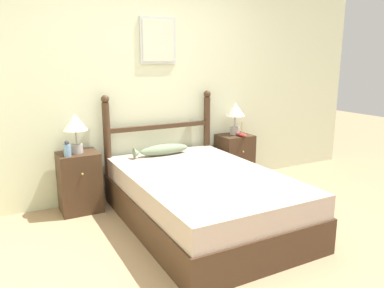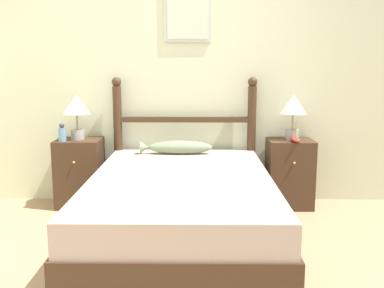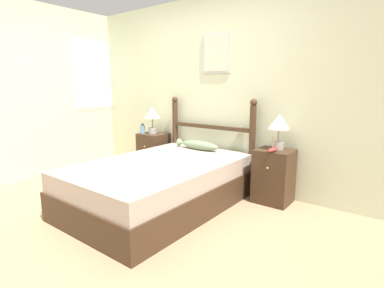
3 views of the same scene
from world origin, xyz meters
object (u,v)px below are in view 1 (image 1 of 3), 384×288
nightstand_right (234,159)px  model_boat (241,135)px  nightstand_left (79,182)px  table_lamp_left (75,125)px  bottle (67,149)px  fish_pillow (162,150)px  bed (202,199)px  table_lamp_right (235,112)px

nightstand_right → model_boat: 0.36m
nightstand_left → table_lamp_left: bearing=-124.4°
model_boat → bottle: bearing=179.9°
nightstand_right → model_boat: model_boat is taller
model_boat → fish_pillow: bearing=177.9°
table_lamp_left → fish_pillow: 0.99m
nightstand_right → table_lamp_left: (-1.98, -0.01, 0.61)m
bed → nightstand_left: 1.33m
bottle → fish_pillow: 1.05m
table_lamp_right → bottle: (-2.11, -0.15, -0.22)m
nightstand_left → nightstand_right: size_ratio=1.00×
bed → nightstand_left: bearing=138.1°
table_lamp_left → table_lamp_right: size_ratio=1.00×
nightstand_right → table_lamp_right: (0.02, 0.04, 0.61)m
fish_pillow → table_lamp_right: bearing=6.0°
table_lamp_right → nightstand_left: bearing=-178.9°
table_lamp_right → fish_pillow: table_lamp_right is taller
nightstand_left → nightstand_right: 1.97m
nightstand_right → bed: bearing=-138.1°
bed → bottle: (-1.10, 0.78, 0.46)m
nightstand_right → fish_pillow: (-1.05, -0.08, 0.26)m
table_lamp_right → bottle: 2.12m
nightstand_left → table_lamp_left: (-0.00, -0.01, 0.61)m
bottle → model_boat: size_ratio=0.86×
nightstand_right → table_lamp_left: table_lamp_left is taller
table_lamp_right → bottle: bearing=-176.0°
nightstand_left → model_boat: model_boat is taller
bed → table_lamp_left: table_lamp_left is taller
table_lamp_right → model_boat: 0.31m
table_lamp_left → model_boat: (1.99, -0.11, -0.27)m
model_boat → fish_pillow: 1.07m
table_lamp_left → table_lamp_right: 2.00m
table_lamp_left → bottle: size_ratio=2.48×
table_lamp_left → model_boat: bearing=-3.1°
bottle → bed: bearing=-35.2°
table_lamp_left → table_lamp_right: bearing=1.2°
bed → nightstand_left: size_ratio=3.28×
bottle → model_boat: (2.11, -0.00, -0.05)m
bed → fish_pillow: fish_pillow is taller
nightstand_right → fish_pillow: 1.08m
model_boat → nightstand_right: bearing=98.6°
nightstand_right → table_lamp_right: size_ratio=1.55×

